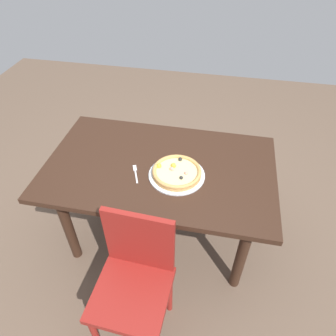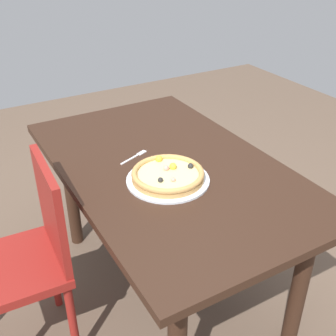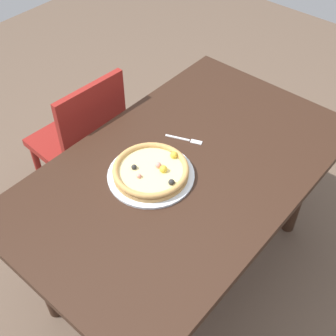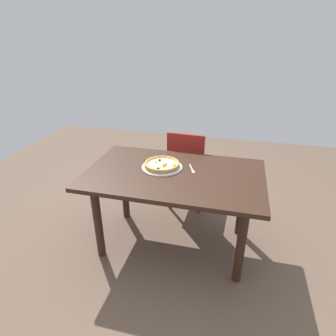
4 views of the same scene
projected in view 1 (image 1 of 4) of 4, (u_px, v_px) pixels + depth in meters
The scene contains 6 objects.
ground_plane at pixel (161, 234), 2.47m from camera, with size 6.00×6.00×0.00m, color brown.
dining_table at pixel (160, 177), 2.03m from camera, with size 1.47×0.89×0.75m.
chair_near at pixel (135, 279), 1.65m from camera, with size 0.42×0.42×0.90m.
plate at pixel (177, 175), 1.89m from camera, with size 0.35×0.35×0.01m, color silver.
pizza at pixel (177, 172), 1.88m from camera, with size 0.30×0.30×0.05m.
fork at pixel (136, 172), 1.91m from camera, with size 0.08×0.16×0.00m.
Camera 1 is at (0.34, -1.43, 2.05)m, focal length 32.67 mm.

